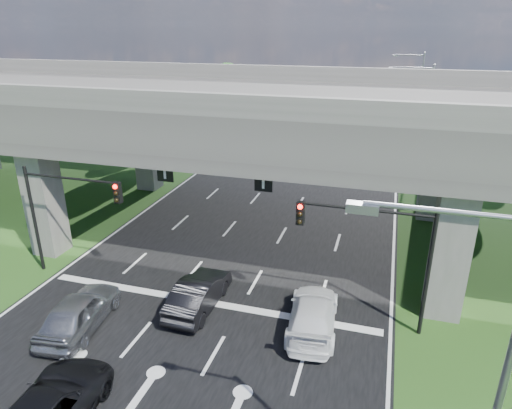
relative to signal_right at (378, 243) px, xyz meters
The scene contains 19 objects.
ground 9.71m from the signal_right, 153.26° to the right, with size 160.00×160.00×0.00m, color #234115.
road 10.74m from the signal_right, 142.25° to the left, with size 18.00×120.00×0.03m, color black.
overpass 11.84m from the signal_right, 134.16° to the left, with size 80.00×15.00×10.00m.
warehouse 45.97m from the signal_right, 137.44° to the left, with size 20.00×10.00×4.00m, color #9E9E99.
signal_right is the anchor object (origin of this frame).
signal_left 15.65m from the signal_right, behind, with size 5.76×0.54×6.00m.
streetlight_near 10.33m from the signal_right, 77.12° to the right, with size 3.38×0.25×10.00m.
streetlight_far 20.25m from the signal_right, 83.53° to the left, with size 3.38×0.25×10.00m.
streetlight_beyond 36.17m from the signal_right, 86.39° to the left, with size 3.38×0.25×10.00m.
tree_left_near 31.01m from the signal_right, 134.63° to the left, with size 4.50×4.50×7.80m.
tree_left_mid 38.96m from the signal_right, 129.50° to the left, with size 3.91×3.90×6.76m.
tree_left_far 43.37m from the signal_right, 118.63° to the left, with size 4.80×4.80×8.32m.
tree_right_near 24.62m from the signal_right, 77.76° to the left, with size 4.20×4.20×7.28m.
tree_right_mid 33.10m from the signal_right, 75.62° to the left, with size 3.91×3.90×6.76m.
tree_right_far 40.29m from the signal_right, 83.99° to the left, with size 4.50×4.50×7.80m.
car_silver 13.43m from the signal_right, 162.48° to the right, with size 1.99×4.95×1.69m, color #9E9FA5.
car_dark 8.68m from the signal_right, behind, with size 1.66×4.77×1.57m, color black.
car_white 4.30m from the signal_right, 157.47° to the right, with size 2.09×5.15×1.49m, color white.
car_trailing 13.78m from the signal_right, 138.35° to the right, with size 2.50×5.42×1.50m, color black.
Camera 1 is at (7.85, -14.11, 12.79)m, focal length 32.00 mm.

